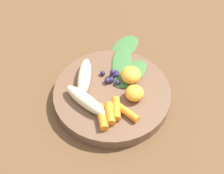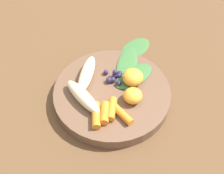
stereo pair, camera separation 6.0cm
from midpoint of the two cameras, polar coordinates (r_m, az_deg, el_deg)
ground_plane at (r=0.63m, az=2.72°, el=-2.43°), size 2.40×2.40×0.00m
bowl at (r=0.62m, az=2.77°, el=-1.62°), size 0.27×0.27×0.03m
banana_peeled_left at (r=0.58m, az=-3.19°, el=-2.22°), size 0.11×0.07×0.03m
banana_peeled_right at (r=0.63m, az=-2.55°, el=2.69°), size 0.11×0.08×0.03m
orange_segment_near at (r=0.62m, az=7.19°, el=1.89°), size 0.05×0.05×0.04m
orange_segment_far at (r=0.59m, az=7.35°, el=-1.99°), size 0.04×0.04×0.03m
carrot_front at (r=0.56m, az=-0.28°, el=-6.10°), size 0.06×0.03×0.02m
carrot_mid_left at (r=0.56m, az=1.54°, el=-5.65°), size 0.05×0.03×0.02m
carrot_mid_right at (r=0.57m, az=2.99°, el=-4.78°), size 0.06×0.04×0.02m
carrot_rear at (r=0.56m, az=5.11°, el=-5.96°), size 0.06×0.04×0.02m
blueberry_pile at (r=0.63m, az=3.23°, el=1.98°), size 0.05×0.05×0.02m
kale_leaf_left at (r=0.64m, az=7.31°, el=2.19°), size 0.09×0.12×0.01m
kale_leaf_right at (r=0.67m, az=5.81°, el=4.69°), size 0.13×0.10×0.01m
kale_leaf_stray at (r=0.76m, az=7.20°, el=8.08°), size 0.11×0.12×0.01m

